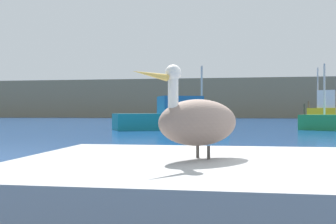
# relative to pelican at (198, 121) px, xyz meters

# --- Properties ---
(ground_plane) EXTENTS (260.00, 260.00, 0.00)m
(ground_plane) POSITION_rel_pelican_xyz_m (1.11, 0.94, -1.01)
(ground_plane) COLOR navy
(hillside_backdrop) EXTENTS (140.00, 14.41, 7.63)m
(hillside_backdrop) POSITION_rel_pelican_xyz_m (1.11, 75.52, 2.81)
(hillside_backdrop) COLOR #7F755B
(hillside_backdrop) RESTS_ON ground
(pier_dock) EXTENTS (3.34, 2.76, 0.66)m
(pier_dock) POSITION_rel_pelican_xyz_m (0.01, 0.01, -0.68)
(pier_dock) COLOR #969696
(pier_dock) RESTS_ON ground
(pelican) EXTENTS (0.97, 1.07, 0.84)m
(pelican) POSITION_rel_pelican_xyz_m (0.00, 0.00, 0.00)
(pelican) COLOR gray
(pelican) RESTS_ON pier_dock
(fishing_boat_teal) EXTENTS (7.44, 5.16, 4.11)m
(fishing_boat_teal) POSITION_rel_pelican_xyz_m (-2.97, 20.14, -0.26)
(fishing_boat_teal) COLOR teal
(fishing_boat_teal) RESTS_ON ground
(fishing_boat_yellow) EXTENTS (4.99, 2.86, 5.45)m
(fishing_boat_yellow) POSITION_rel_pelican_xyz_m (10.55, 34.50, 0.14)
(fishing_boat_yellow) COLOR yellow
(fishing_boat_yellow) RESTS_ON ground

